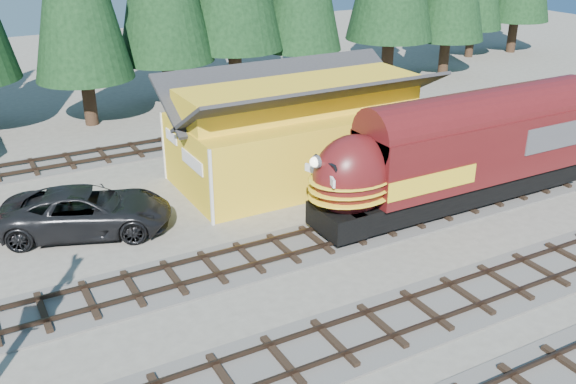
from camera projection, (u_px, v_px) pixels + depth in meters
ground at (441, 269)px, 23.88m from camera, size 120.00×120.00×0.00m
track_siding at (542, 181)px, 31.50m from camera, size 68.00×3.20×0.33m
track_spur at (66, 163)px, 33.86m from camera, size 32.00×3.20×0.33m
depot at (301, 120)px, 31.12m from camera, size 12.80×7.00×5.30m
locomotive at (450, 160)px, 27.82m from camera, size 14.47×2.88×3.93m
pickup_truck_a at (87, 211)px, 26.28m from camera, size 7.51×5.36×1.90m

